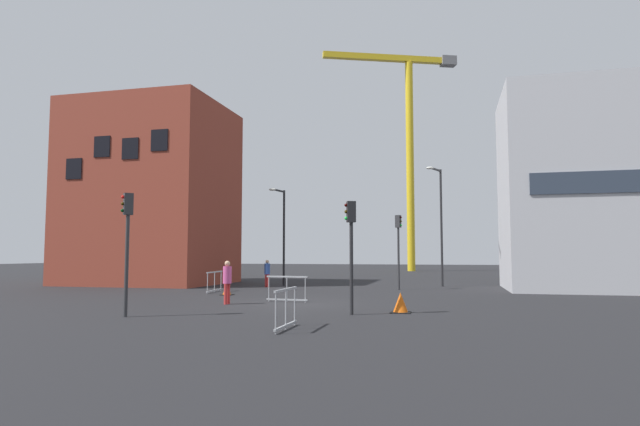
% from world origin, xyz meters
% --- Properties ---
extents(ground, '(160.00, 160.00, 0.00)m').
position_xyz_m(ground, '(0.00, 0.00, 0.00)').
color(ground, black).
extents(brick_building, '(9.74, 8.20, 12.00)m').
position_xyz_m(brick_building, '(-13.45, 11.23, 6.00)').
color(brick_building, brown).
rests_on(brick_building, ground).
extents(office_block, '(12.06, 7.11, 11.14)m').
position_xyz_m(office_block, '(15.17, 11.14, 5.57)').
color(office_block, '#B7B7BC').
rests_on(office_block, ground).
extents(construction_crane, '(15.37, 6.94, 25.75)m').
position_xyz_m(construction_crane, '(1.44, 41.71, 16.63)').
color(construction_crane, yellow).
rests_on(construction_crane, ground).
extents(streetlamp_tall, '(0.88, 1.70, 7.25)m').
position_xyz_m(streetlamp_tall, '(5.56, 12.64, 4.29)').
color(streetlamp_tall, '#232326').
rests_on(streetlamp_tall, ground).
extents(streetlamp_short, '(0.55, 1.75, 6.03)m').
position_xyz_m(streetlamp_short, '(-4.10, 11.00, 3.64)').
color(streetlamp_short, black).
rests_on(streetlamp_short, ground).
extents(traffic_light_verge, '(0.39, 0.33, 3.75)m').
position_xyz_m(traffic_light_verge, '(2.96, -3.42, 2.53)').
color(traffic_light_verge, '#232326').
rests_on(traffic_light_verge, ground).
extents(traffic_light_median, '(0.39, 0.33, 4.16)m').
position_xyz_m(traffic_light_median, '(3.34, 9.16, 2.79)').
color(traffic_light_median, '#2D2D30').
rests_on(traffic_light_median, ground).
extents(traffic_light_crosswalk, '(0.37, 0.37, 3.95)m').
position_xyz_m(traffic_light_crosswalk, '(-3.91, -5.72, 2.66)').
color(traffic_light_crosswalk, '#2D2D30').
rests_on(traffic_light_crosswalk, ground).
extents(pedestrian_walking, '(0.34, 0.34, 1.72)m').
position_xyz_m(pedestrian_walking, '(-2.51, -0.98, 1.00)').
color(pedestrian_walking, red).
rests_on(pedestrian_walking, ground).
extents(pedestrian_waiting, '(0.34, 0.34, 1.63)m').
position_xyz_m(pedestrian_waiting, '(-4.58, 9.62, 0.94)').
color(pedestrian_waiting, red).
rests_on(pedestrian_waiting, ground).
extents(safety_barrier_mid_span, '(0.38, 2.51, 1.08)m').
position_xyz_m(safety_barrier_mid_span, '(-5.84, 4.99, 0.56)').
color(safety_barrier_mid_span, '#B2B5BA').
rests_on(safety_barrier_mid_span, ground).
extents(safety_barrier_left_run, '(0.07, 1.88, 1.08)m').
position_xyz_m(safety_barrier_left_run, '(1.89, -7.18, 0.56)').
color(safety_barrier_left_run, '#9EA0A5').
rests_on(safety_barrier_left_run, ground).
extents(safety_barrier_front, '(1.81, 0.21, 1.08)m').
position_xyz_m(safety_barrier_front, '(-0.48, 0.48, 0.56)').
color(safety_barrier_front, '#9EA0A5').
rests_on(safety_barrier_front, ground).
extents(traffic_cone_on_verge, '(0.68, 0.68, 0.69)m').
position_xyz_m(traffic_cone_on_verge, '(4.48, -2.43, 0.32)').
color(traffic_cone_on_verge, black).
rests_on(traffic_cone_on_verge, ground).
extents(traffic_cone_by_barrier, '(0.56, 0.56, 0.57)m').
position_xyz_m(traffic_cone_by_barrier, '(-4.42, 3.35, 0.26)').
color(traffic_cone_by_barrier, black).
rests_on(traffic_cone_by_barrier, ground).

